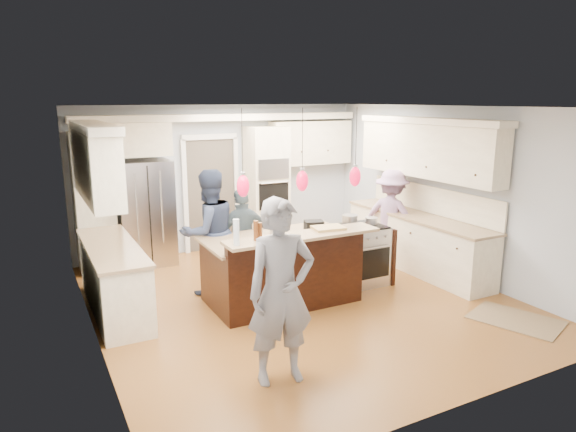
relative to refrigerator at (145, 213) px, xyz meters
name	(u,v)px	position (x,y,z in m)	size (l,w,h in m)	color
ground_plane	(299,299)	(1.55, -2.64, -0.90)	(6.00, 6.00, 0.00)	#945828
room_shell	(300,173)	(1.55, -2.64, 0.92)	(5.54, 6.04, 2.72)	#B2BCC6
refrigerator	(145,213)	(0.00, 0.00, 0.00)	(0.90, 0.70, 1.80)	#B7B7BC
oven_column	(266,188)	(2.30, 0.03, 0.25)	(0.72, 0.69, 2.30)	#FEF3CE
back_upper_cabinets	(187,165)	(0.80, 0.12, 0.77)	(5.30, 0.61, 2.54)	#FEF3CE
right_counter_run	(420,207)	(3.99, -2.34, 0.16)	(0.64, 3.10, 2.51)	#FEF3CE
left_cabinets	(107,236)	(-0.89, -1.84, 0.16)	(0.64, 2.30, 2.51)	#FEF3CE
kitchen_island	(282,268)	(1.30, -2.57, -0.42)	(2.10, 1.46, 1.12)	black
island_range	(361,255)	(2.71, -2.49, -0.44)	(0.82, 0.71, 0.92)	#B7B7BC
pendant_lights	(302,181)	(1.30, -3.15, 0.90)	(1.75, 0.15, 1.03)	black
person_bar_end	(281,292)	(0.35, -4.44, 0.04)	(0.69, 0.45, 1.89)	slate
person_far_left	(209,232)	(0.52, -1.79, 0.02)	(0.89, 0.69, 1.83)	#293551
person_far_right	(243,238)	(1.05, -1.79, -0.14)	(0.89, 0.37, 1.51)	#41525B
person_range_side	(391,216)	(3.80, -1.85, -0.09)	(1.05, 0.60, 1.63)	#95749C
floor_rug	(516,320)	(3.68, -4.59, -0.89)	(0.74, 1.08, 0.01)	olive
water_bottle	(236,232)	(0.35, -3.27, 0.38)	(0.07, 0.07, 0.32)	silver
beer_bottle_a	(260,231)	(0.71, -3.16, 0.33)	(0.05, 0.05, 0.21)	#4B240D
beer_bottle_b	(256,231)	(0.65, -3.17, 0.34)	(0.06, 0.06, 0.25)	#4B240D
beer_bottle_c	(277,225)	(0.98, -3.08, 0.35)	(0.07, 0.07, 0.27)	#4B240D
drink_can	(272,233)	(0.88, -3.14, 0.28)	(0.06, 0.06, 0.12)	#B7B7BC
cutting_board	(328,228)	(1.73, -3.11, 0.24)	(0.41, 0.29, 0.03)	tan
pot_large	(350,219)	(2.62, -2.31, 0.09)	(0.24, 0.24, 0.14)	#B7B7BC
pot_small	(371,221)	(2.91, -2.46, 0.07)	(0.20, 0.20, 0.10)	#B7B7BC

